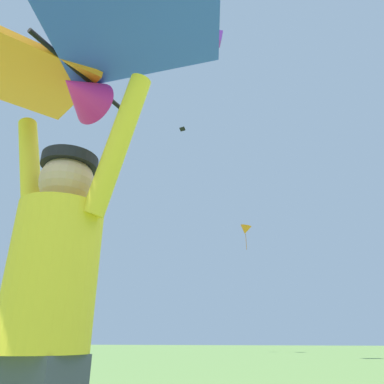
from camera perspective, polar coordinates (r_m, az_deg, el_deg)
name	(u,v)px	position (r m, az deg, el deg)	size (l,w,h in m)	color
kite_flyer_person	(46,319)	(1.48, -22.71, -18.59)	(0.80, 0.42, 1.92)	#424751
held_stunt_kite	(74,63)	(1.89, -18.71, 19.30)	(1.65, 1.06, 0.39)	black
distant_kite_purple_high_left	(217,38)	(25.31, 4.10, 23.72)	(0.89, 0.81, 1.07)	purple
distant_kite_orange_mid_right	(245,230)	(28.55, 8.71, -6.12)	(1.24, 1.21, 2.12)	orange
distant_kite_black_mid_left	(182,129)	(32.15, -1.59, 10.25)	(0.66, 0.65, 0.21)	black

